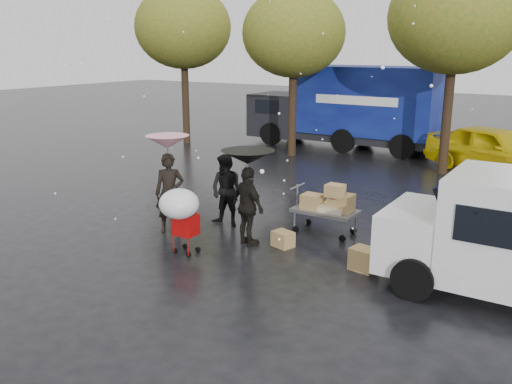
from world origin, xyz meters
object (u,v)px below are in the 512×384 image
Objects in this scene: shopping_cart at (180,207)px; vendor_cart at (328,204)px; yellow_taxi at (495,150)px; person_pink at (170,193)px; person_black at (248,206)px; blue_truck at (348,107)px.

vendor_cart is at bearing 55.07° from shopping_cart.
yellow_taxi reaches higher than shopping_cart.
person_pink is at bearing 139.13° from shopping_cart.
vendor_cart is at bearing -3.48° from person_pink.
person_pink reaches higher than person_black.
yellow_taxi is at bearing -15.96° from blue_truck.
person_pink is at bearing 175.65° from yellow_taxi.
person_black is at bearing -175.38° from yellow_taxi.
blue_truck is 6.62m from yellow_taxi.
yellow_taxi is (5.40, 10.80, -0.12)m from person_pink.
person_black is at bearing -126.93° from vendor_cart.
yellow_taxi reaches higher than vendor_cart.
person_pink is 2.07m from person_black.
blue_truck reaches higher than person_pink.
shopping_cart is 0.30× the size of yellow_taxi.
yellow_taxi is at bearing 76.53° from vendor_cart.
vendor_cart is 0.31× the size of yellow_taxi.
person_pink is 0.23× the size of blue_truck.
vendor_cart is 11.57m from blue_truck.
person_pink is 3.75m from vendor_cart.
person_pink is 1.29× the size of shopping_cart.
blue_truck is at bearing 96.25° from yellow_taxi.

